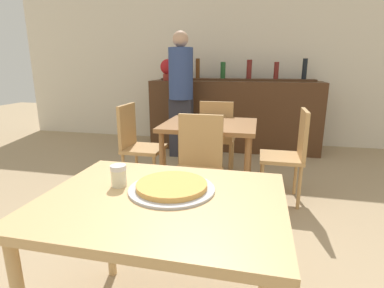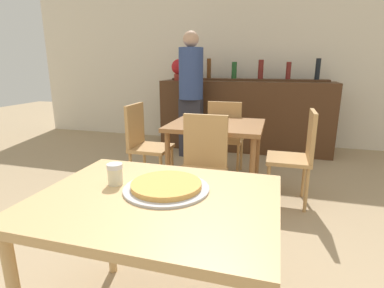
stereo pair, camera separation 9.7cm
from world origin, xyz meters
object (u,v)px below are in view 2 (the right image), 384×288
Objects in this scene: pizza_tray at (166,186)px; chair_far_side_left at (144,140)px; chair_far_side_back at (225,134)px; person_standing at (191,91)px; chair_far_side_front at (202,162)px; potted_plant at (179,68)px; cheese_shaker at (115,174)px; chair_far_side_right at (298,152)px.

chair_far_side_left is at bearing 118.21° from pizza_tray.
person_standing is (-0.62, 0.69, 0.43)m from chair_far_side_back.
chair_far_side_back is 1.02m from person_standing.
chair_far_side_back is (0.00, 1.12, 0.00)m from chair_far_side_front.
chair_far_side_back is 2.22m from pizza_tray.
chair_far_side_left is at bearing -84.04° from potted_plant.
chair_far_side_back is 2.28× the size of pizza_tray.
chair_far_side_front is at bearing -67.42° from potted_plant.
chair_far_side_left is at bearing 144.60° from chair_far_side_front.
chair_far_side_back is at bearing -54.60° from chair_far_side_left.
chair_far_side_front is 1.00× the size of chair_far_side_back.
cheese_shaker is (0.62, -1.66, 0.28)m from chair_far_side_left.
chair_far_side_right is 8.74× the size of cheese_shaker.
pizza_tray is at bearing -72.65° from potted_plant.
chair_far_side_left is 0.52× the size of person_standing.
cheese_shaker is at bearing -98.35° from chair_far_side_front.
chair_far_side_front is 1.96m from person_standing.
chair_far_side_back and chair_far_side_right have the same top height.
pizza_tray is at bearing -22.57° from chair_far_side_right.
chair_far_side_right is 1.80m from pizza_tray.
pizza_tray is 0.26m from cheese_shaker.
potted_plant is (-0.97, 1.22, 0.73)m from chair_far_side_back.
potted_plant reaches higher than chair_far_side_left.
chair_far_side_left is (-0.79, -0.56, 0.00)m from chair_far_side_back.
chair_far_side_right is 2.28× the size of pizza_tray.
chair_far_side_back is 1.00× the size of chair_far_side_left.
person_standing reaches higher than chair_far_side_front.
pizza_tray is 3.62m from potted_plant.
chair_far_side_back reaches higher than cheese_shaker.
chair_far_side_right is 1.93m from person_standing.
pizza_tray is at bearing -151.79° from chair_far_side_left.
pizza_tray is at bearing -76.02° from person_standing.
chair_far_side_back is 0.96m from chair_far_side_right.
potted_plant is at bearing 103.28° from cheese_shaker.
person_standing reaches higher than chair_far_side_left.
pizza_tray is 2.99m from person_standing.
chair_far_side_right is 2.60m from potted_plant.
chair_far_side_front and chair_far_side_left have the same top height.
chair_far_side_front is 1.14m from cheese_shaker.
chair_far_side_right is at bearing 144.60° from chair_far_side_back.
cheese_shaker is at bearing 85.84° from chair_far_side_back.
cheese_shaker is 3.56m from potted_plant.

